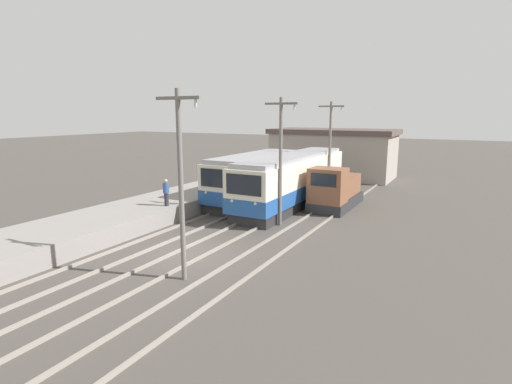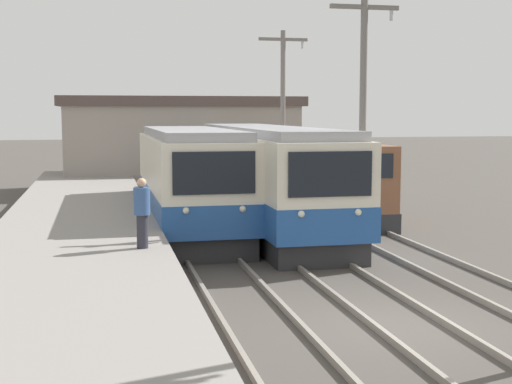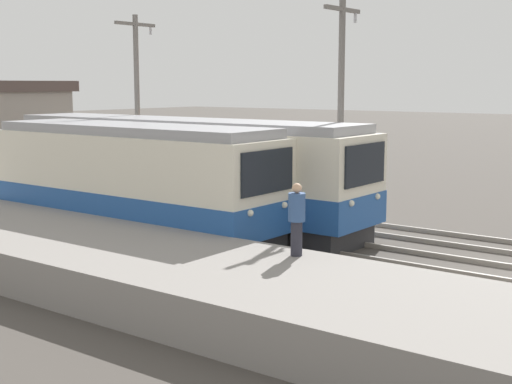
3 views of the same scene
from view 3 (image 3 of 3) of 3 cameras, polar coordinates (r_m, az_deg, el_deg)
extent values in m
cube|color=gray|center=(13.02, 13.82, -10.89)|extent=(4.50, 54.00, 1.00)
cube|color=gray|center=(15.77, 18.01, -9.25)|extent=(0.10, 60.00, 0.14)
cube|color=gray|center=(17.08, 19.60, -7.95)|extent=(0.10, 60.00, 0.14)
cube|color=#28282B|center=(22.35, -9.71, -2.98)|extent=(2.58, 9.70, 0.70)
cube|color=silver|center=(22.08, -9.82, 1.23)|extent=(2.80, 10.11, 2.61)
cube|color=#235199|center=(22.20, -9.76, -0.91)|extent=(2.84, 10.15, 0.94)
cube|color=black|center=(18.67, 0.94, 1.64)|extent=(2.24, 0.06, 1.15)
sphere|color=silver|center=(18.20, -0.47, -1.70)|extent=(0.18, 0.18, 0.18)
sphere|color=silver|center=(19.43, 2.29, -1.05)|extent=(0.18, 0.18, 0.18)
cube|color=#939399|center=(21.94, -9.91, 4.98)|extent=(2.46, 9.70, 0.28)
cube|color=#28282B|center=(24.81, -6.19, -1.76)|extent=(2.58, 13.75, 0.70)
cube|color=silver|center=(24.56, -6.26, 2.10)|extent=(2.80, 14.32, 2.66)
cube|color=#235199|center=(24.67, -6.22, 0.14)|extent=(2.84, 14.36, 0.96)
cube|color=black|center=(20.31, 8.73, 2.20)|extent=(2.24, 0.06, 1.17)
sphere|color=silver|center=(19.77, 7.64, -0.91)|extent=(0.18, 0.18, 0.18)
sphere|color=silver|center=(21.11, 9.68, -0.35)|extent=(0.18, 0.18, 0.18)
cube|color=#939399|center=(24.44, -6.31, 5.52)|extent=(2.46, 13.75, 0.28)
cube|color=#28282B|center=(27.51, -3.07, -0.70)|extent=(2.40, 5.97, 0.70)
cube|color=brown|center=(26.06, 0.34, 2.12)|extent=(2.28, 1.91, 2.30)
cube|color=black|center=(25.44, 2.10, 3.11)|extent=(1.68, 0.04, 0.83)
cube|color=brown|center=(27.97, -4.58, 1.62)|extent=(1.92, 3.96, 1.40)
cylinder|color=black|center=(27.87, -4.61, 3.55)|extent=(0.16, 0.16, 0.50)
cylinder|color=slate|center=(22.34, 6.78, 5.74)|extent=(0.20, 0.20, 7.40)
cube|color=slate|center=(22.43, 6.94, 14.31)|extent=(2.00, 0.12, 0.12)
cylinder|color=#B2B2B7|center=(23.11, 7.95, 13.63)|extent=(0.10, 0.10, 0.30)
cylinder|color=slate|center=(27.95, -9.46, 6.25)|extent=(0.20, 0.20, 7.40)
cube|color=slate|center=(28.02, -9.63, 13.10)|extent=(2.00, 0.12, 0.12)
cylinder|color=#B2B2B7|center=(28.56, -8.43, 12.64)|extent=(0.10, 0.10, 0.30)
cylinder|color=#282833|center=(15.91, 3.26, -3.73)|extent=(0.26, 0.26, 0.78)
cylinder|color=#335184|center=(15.77, 3.28, -1.22)|extent=(0.38, 0.38, 0.63)
sphere|color=tan|center=(15.70, 3.29, 0.31)|extent=(0.22, 0.22, 0.22)
camera|label=1|loc=(30.52, 55.85, 8.02)|focal=28.00mm
camera|label=2|loc=(14.41, 69.91, 0.35)|focal=50.00mm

